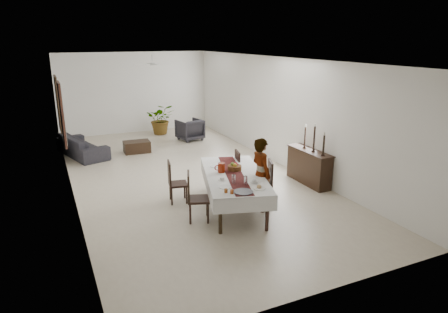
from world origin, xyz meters
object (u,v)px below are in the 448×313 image
Objects in this scene: dining_table_top at (234,175)px; sofa at (82,146)px; woman at (261,174)px; sideboard_body at (309,167)px; red_pitcher at (221,168)px.

sofa is (-2.68, 5.85, -0.44)m from dining_table_top.
woman is 6.96m from sofa.
sofa is at bearing 25.30° from woman.
sideboard_body is 0.64× the size of sofa.
dining_table_top is 12.00× the size of red_pitcher.
sideboard_body is at bearing -151.78° from sofa.
dining_table_top is 1.12× the size of sofa.
red_pitcher is at bearing 149.04° from dining_table_top.
red_pitcher reaches higher than dining_table_top.
dining_table_top is 1.75× the size of sideboard_body.
woman reaches higher than dining_table_top.
sofa is at bearing 134.81° from sideboard_body.
sideboard_body is (2.72, 0.40, -0.48)m from red_pitcher.
sideboard_body is at bearing 8.29° from red_pitcher.
dining_table_top is at bearing -165.99° from sideboard_body.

